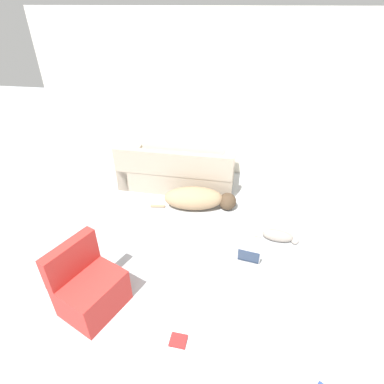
# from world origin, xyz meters

# --- Properties ---
(wall_back) EXTENTS (6.84, 0.06, 2.80)m
(wall_back) POSITION_xyz_m (0.00, 4.34, 1.40)
(wall_back) COLOR silver
(wall_back) RESTS_ON ground_plane
(couch) EXTENTS (2.02, 0.93, 0.80)m
(couch) POSITION_xyz_m (-0.80, 3.68, 0.26)
(couch) COLOR tan
(couch) RESTS_ON ground_plane
(dog) EXTENTS (1.40, 0.51, 0.38)m
(dog) POSITION_xyz_m (-0.32, 3.01, 0.18)
(dog) COLOR #A38460
(dog) RESTS_ON ground_plane
(cat) EXTENTS (0.61, 0.21, 0.18)m
(cat) POSITION_xyz_m (0.91, 2.40, 0.09)
(cat) COLOR gray
(cat) RESTS_ON ground_plane
(laptop_open) EXTENTS (0.33, 0.31, 0.24)m
(laptop_open) POSITION_xyz_m (0.48, 1.85, 0.08)
(laptop_open) COLOR #B7B7BC
(laptop_open) RESTS_ON ground_plane
(book_red) EXTENTS (0.17, 0.15, 0.02)m
(book_red) POSITION_xyz_m (-0.19, 0.73, 0.01)
(book_red) COLOR maroon
(book_red) RESTS_ON ground_plane
(side_chair) EXTENTS (0.74, 0.78, 0.81)m
(side_chair) POSITION_xyz_m (-1.21, 1.00, 0.28)
(side_chair) COLOR #B72D28
(side_chair) RESTS_ON ground_plane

